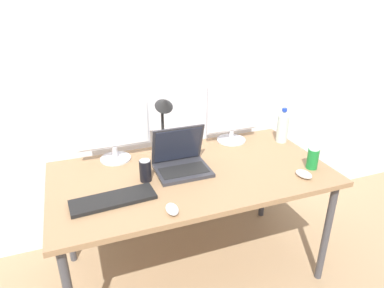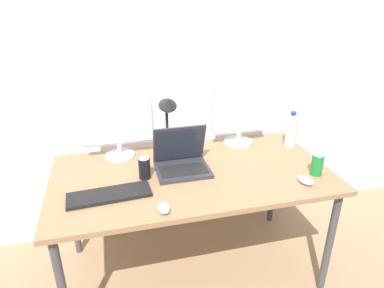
% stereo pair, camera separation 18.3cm
% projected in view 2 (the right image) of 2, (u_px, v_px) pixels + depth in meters
% --- Properties ---
extents(ground_plane, '(16.00, 16.00, 0.00)m').
position_uv_depth(ground_plane, '(192.00, 268.00, 2.31)').
color(ground_plane, '#9E7F5B').
extents(wall_back, '(7.00, 0.08, 2.60)m').
position_uv_depth(wall_back, '(170.00, 57.00, 2.28)').
color(wall_back, silver).
rests_on(wall_back, ground).
extents(work_desk, '(1.61, 0.84, 0.74)m').
position_uv_depth(work_desk, '(192.00, 181.00, 2.02)').
color(work_desk, '#424247').
rests_on(work_desk, ground).
extents(monitor_left, '(0.45, 0.19, 0.37)m').
position_uv_depth(monitor_left, '(118.00, 127.00, 2.11)').
color(monitor_left, silver).
rests_on(monitor_left, work_desk).
extents(monitor_center, '(0.38, 0.20, 0.40)m').
position_uv_depth(monitor_center, '(240.00, 115.00, 2.29)').
color(monitor_center, silver).
rests_on(monitor_center, work_desk).
extents(laptop_silver, '(0.31, 0.25, 0.26)m').
position_uv_depth(laptop_silver, '(181.00, 160.00, 2.01)').
color(laptop_silver, '#2D2D33').
rests_on(laptop_silver, work_desk).
extents(keyboard_main, '(0.43, 0.17, 0.02)m').
position_uv_depth(keyboard_main, '(109.00, 195.00, 1.76)').
color(keyboard_main, black).
rests_on(keyboard_main, work_desk).
extents(mouse_by_keyboard, '(0.06, 0.10, 0.03)m').
position_uv_depth(mouse_by_keyboard, '(164.00, 208.00, 1.65)').
color(mouse_by_keyboard, silver).
rests_on(mouse_by_keyboard, work_desk).
extents(mouse_by_laptop, '(0.09, 0.11, 0.04)m').
position_uv_depth(mouse_by_laptop, '(306.00, 180.00, 1.88)').
color(mouse_by_laptop, silver).
rests_on(mouse_by_laptop, work_desk).
extents(water_bottle, '(0.08, 0.08, 0.24)m').
position_uv_depth(water_bottle, '(291.00, 130.00, 2.29)').
color(water_bottle, silver).
rests_on(water_bottle, work_desk).
extents(soda_can_near_keyboard, '(0.07, 0.07, 0.13)m').
position_uv_depth(soda_can_near_keyboard, '(317.00, 165.00, 1.95)').
color(soda_can_near_keyboard, '#197F33').
rests_on(soda_can_near_keyboard, work_desk).
extents(soda_can_by_laptop, '(0.07, 0.07, 0.13)m').
position_uv_depth(soda_can_by_laptop, '(144.00, 168.00, 1.91)').
color(soda_can_by_laptop, black).
rests_on(soda_can_by_laptop, work_desk).
extents(desk_lamp, '(0.11, 0.18, 0.42)m').
position_uv_depth(desk_lamp, '(168.00, 114.00, 2.08)').
color(desk_lamp, black).
rests_on(desk_lamp, work_desk).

